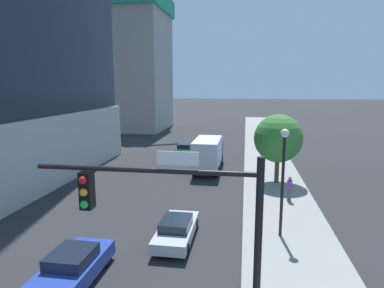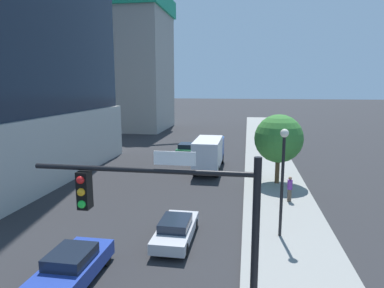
{
  "view_description": "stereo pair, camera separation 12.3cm",
  "coord_description": "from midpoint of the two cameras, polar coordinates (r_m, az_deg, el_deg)",
  "views": [
    {
      "loc": [
        5.13,
        -5.78,
        8.08
      ],
      "look_at": [
        1.73,
        15.64,
        4.3
      ],
      "focal_mm": 31.68,
      "sensor_mm": 36.0,
      "label": 1
    },
    {
      "loc": [
        5.25,
        -5.76,
        8.08
      ],
      "look_at": [
        1.73,
        15.64,
        4.3
      ],
      "focal_mm": 31.68,
      "sensor_mm": 36.0,
      "label": 2
    }
  ],
  "objects": [
    {
      "name": "box_truck",
      "position": [
        32.36,
        2.69,
        -1.31
      ],
      "size": [
        2.31,
        7.81,
        3.16
      ],
      "color": "#1E4799",
      "rests_on": "ground"
    },
    {
      "name": "pedestrian_purple_shirt",
      "position": [
        24.44,
        15.95,
        -7.22
      ],
      "size": [
        0.34,
        0.34,
        1.75
      ],
      "color": "brown",
      "rests_on": "sidewalk"
    },
    {
      "name": "car_blue",
      "position": [
        15.6,
        -19.71,
        -18.99
      ],
      "size": [
        1.9,
        4.49,
        1.41
      ],
      "color": "#233D9E",
      "rests_on": "ground"
    },
    {
      "name": "sidewalk",
      "position": [
        27.09,
        13.82,
        -7.6
      ],
      "size": [
        4.92,
        120.0,
        0.15
      ],
      "primitive_type": "cube",
      "color": "gray",
      "rests_on": "ground"
    },
    {
      "name": "street_tree",
      "position": [
        28.09,
        14.19,
        0.89
      ],
      "size": [
        3.89,
        3.89,
        5.64
      ],
      "color": "brown",
      "rests_on": "sidewalk"
    },
    {
      "name": "car_green",
      "position": [
        39.61,
        -1.21,
        -0.83
      ],
      "size": [
        1.79,
        4.21,
        1.42
      ],
      "color": "#1E6638",
      "rests_on": "ground"
    },
    {
      "name": "construction_building",
      "position": [
        64.52,
        -10.73,
        14.27
      ],
      "size": [
        20.43,
        14.66,
        30.83
      ],
      "color": "#9E9B93",
      "rests_on": "ground"
    },
    {
      "name": "traffic_light_pole",
      "position": [
        9.2,
        -2.45,
        -13.11
      ],
      "size": [
        6.11,
        0.48,
        6.26
      ],
      "color": "black",
      "rests_on": "sidewalk"
    },
    {
      "name": "street_lamp",
      "position": [
        18.12,
        14.93,
        -3.73
      ],
      "size": [
        0.44,
        0.44,
        5.75
      ],
      "color": "black",
      "rests_on": "sidewalk"
    },
    {
      "name": "car_silver",
      "position": [
        18.22,
        -2.84,
        -14.19
      ],
      "size": [
        1.75,
        4.48,
        1.28
      ],
      "color": "#B7B7BC",
      "rests_on": "ground"
    }
  ]
}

